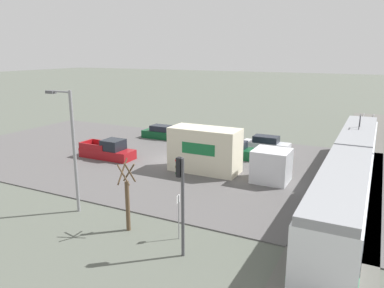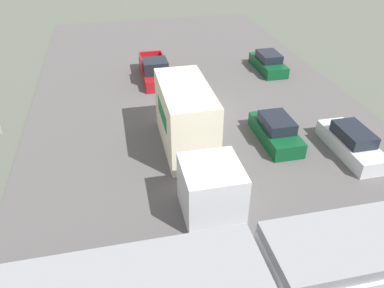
{
  "view_description": "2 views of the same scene",
  "coord_description": "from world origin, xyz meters",
  "px_view_note": "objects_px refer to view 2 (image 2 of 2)",
  "views": [
    {
      "loc": [
        29.2,
        16.87,
        9.87
      ],
      "look_at": [
        3.87,
        4.08,
        2.88
      ],
      "focal_mm": 35.0,
      "sensor_mm": 36.0,
      "label": 1
    },
    {
      "loc": [
        5.36,
        22.18,
        12.1
      ],
      "look_at": [
        2.03,
        7.04,
        1.96
      ],
      "focal_mm": 35.0,
      "sensor_mm": 36.0,
      "label": 2
    }
  ],
  "objects_px": {
    "sedan_car_0": "(276,131)",
    "sedan_car_2": "(351,143)",
    "box_truck": "(191,132)",
    "sedan_car_1": "(268,63)",
    "pickup_truck": "(155,71)"
  },
  "relations": [
    {
      "from": "sedan_car_0",
      "to": "sedan_car_2",
      "type": "height_order",
      "value": "sedan_car_0"
    },
    {
      "from": "box_truck",
      "to": "sedan_car_1",
      "type": "xyz_separation_m",
      "value": [
        -9.05,
        -11.17,
        -1.09
      ]
    },
    {
      "from": "pickup_truck",
      "to": "sedan_car_1",
      "type": "distance_m",
      "value": 9.52
    },
    {
      "from": "pickup_truck",
      "to": "sedan_car_1",
      "type": "height_order",
      "value": "pickup_truck"
    },
    {
      "from": "sedan_car_1",
      "to": "sedan_car_2",
      "type": "height_order",
      "value": "sedan_car_2"
    },
    {
      "from": "box_truck",
      "to": "sedan_car_0",
      "type": "relative_size",
      "value": 2.3
    },
    {
      "from": "box_truck",
      "to": "sedan_car_0",
      "type": "distance_m",
      "value": 5.43
    },
    {
      "from": "pickup_truck",
      "to": "sedan_car_2",
      "type": "relative_size",
      "value": 1.12
    },
    {
      "from": "sedan_car_0",
      "to": "sedan_car_2",
      "type": "distance_m",
      "value": 4.2
    },
    {
      "from": "sedan_car_1",
      "to": "sedan_car_2",
      "type": "distance_m",
      "value": 12.53
    },
    {
      "from": "pickup_truck",
      "to": "sedan_car_1",
      "type": "bearing_deg",
      "value": 179.67
    },
    {
      "from": "sedan_car_1",
      "to": "sedan_car_2",
      "type": "bearing_deg",
      "value": 89.4
    },
    {
      "from": "sedan_car_0",
      "to": "sedan_car_2",
      "type": "bearing_deg",
      "value": 150.33
    },
    {
      "from": "box_truck",
      "to": "sedan_car_2",
      "type": "relative_size",
      "value": 2.08
    },
    {
      "from": "box_truck",
      "to": "pickup_truck",
      "type": "distance_m",
      "value": 11.28
    }
  ]
}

